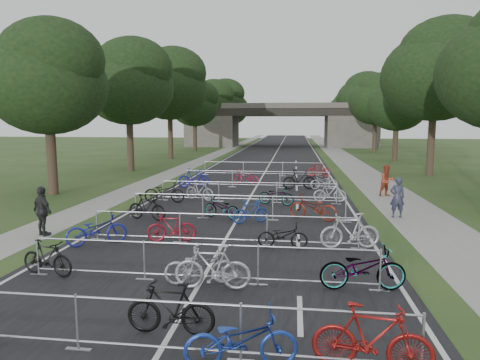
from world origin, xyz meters
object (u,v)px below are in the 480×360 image
object	(u,v)px
bike_1	(171,309)
pedestrian_b	(387,181)
pedestrian_a	(397,197)
pedestrian_c	(43,212)
overpass_bridge	(280,125)
bike_2	(241,340)

from	to	relation	value
bike_1	pedestrian_b	world-z (taller)	pedestrian_b
pedestrian_a	pedestrian_b	size ratio (longest dim) A/B	1.02
pedestrian_b	pedestrian_c	distance (m)	17.78
bike_1	pedestrian_b	bearing A→B (deg)	156.42
pedestrian_a	pedestrian_c	world-z (taller)	pedestrian_c
overpass_bridge	pedestrian_b	bearing A→B (deg)	-80.81
pedestrian_a	bike_1	bearing A→B (deg)	51.59
pedestrian_b	pedestrian_c	world-z (taller)	pedestrian_c
bike_1	bike_2	size ratio (longest dim) A/B	0.91
pedestrian_a	pedestrian_c	distance (m)	14.58
bike_1	pedestrian_c	xyz separation A→B (m)	(-6.83, 6.62, 0.38)
bike_2	pedestrian_c	xyz separation A→B (m)	(-8.36, 7.60, 0.41)
bike_1	pedestrian_c	bearing A→B (deg)	-133.53
pedestrian_a	pedestrian_b	bearing A→B (deg)	-104.39
bike_1	pedestrian_c	world-z (taller)	pedestrian_c
overpass_bridge	pedestrian_c	xyz separation A→B (m)	(-6.80, -57.60, -2.61)
pedestrian_b	pedestrian_c	xyz separation A→B (m)	(-14.45, -10.37, 0.04)
overpass_bridge	pedestrian_b	xyz separation A→B (m)	(7.65, -47.23, -2.64)
overpass_bridge	bike_2	size ratio (longest dim) A/B	15.66
overpass_bridge	bike_2	bearing A→B (deg)	-88.63
overpass_bridge	pedestrian_b	world-z (taller)	overpass_bridge
pedestrian_b	pedestrian_c	bearing A→B (deg)	-164.97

